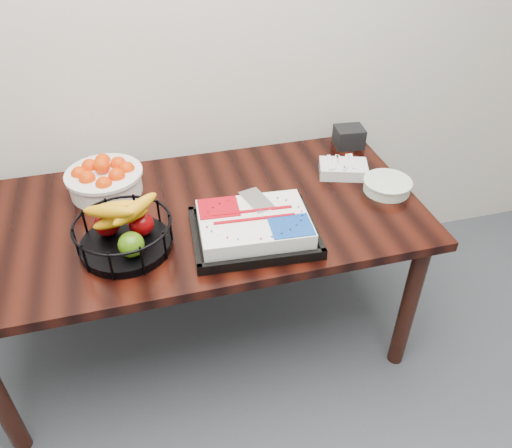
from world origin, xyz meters
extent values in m
plane|color=silver|center=(0.00, 2.50, 1.35)|extent=(5.00, 0.00, 5.00)
cube|color=black|center=(0.00, 2.00, 0.73)|extent=(1.80, 0.90, 0.04)
cylinder|color=black|center=(-0.82, 2.37, 0.35)|extent=(0.07, 0.07, 0.71)
cylinder|color=black|center=(0.82, 1.63, 0.35)|extent=(0.07, 0.07, 0.71)
cylinder|color=black|center=(0.82, 2.37, 0.35)|extent=(0.07, 0.07, 0.71)
cube|color=black|center=(0.18, 1.78, 0.76)|extent=(0.48, 0.39, 0.02)
cube|color=white|center=(0.18, 1.78, 0.80)|extent=(0.42, 0.33, 0.07)
cube|color=#9D030F|center=(0.06, 1.86, 0.84)|extent=(0.16, 0.14, 0.00)
cube|color=navy|center=(0.30, 1.70, 0.84)|extent=(0.16, 0.14, 0.00)
cube|color=silver|center=(0.21, 1.88, 0.84)|extent=(0.12, 0.17, 0.00)
cylinder|color=white|center=(-0.34, 2.23, 0.80)|extent=(0.29, 0.29, 0.09)
cylinder|color=white|center=(-0.34, 2.23, 0.84)|extent=(0.32, 0.32, 0.01)
cylinder|color=black|center=(-0.28, 1.83, 0.77)|extent=(0.33, 0.33, 0.03)
torus|color=black|center=(-0.28, 1.83, 0.86)|extent=(0.35, 0.35, 0.01)
cylinder|color=white|center=(0.80, 1.94, 0.77)|extent=(0.19, 0.19, 0.04)
cylinder|color=white|center=(0.80, 1.94, 0.80)|extent=(0.20, 0.20, 0.01)
cube|color=silver|center=(0.67, 2.11, 0.78)|extent=(0.24, 0.19, 0.05)
cube|color=black|center=(0.80, 2.34, 0.80)|extent=(0.14, 0.13, 0.10)
camera|label=1|loc=(-0.19, 0.38, 1.93)|focal=35.00mm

